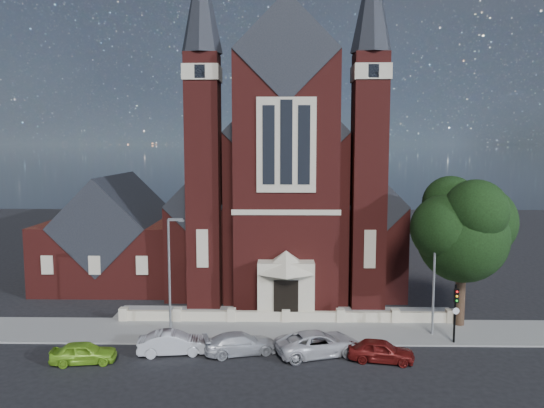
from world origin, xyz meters
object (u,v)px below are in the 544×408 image
(church, at_px, (285,192))
(street_lamp_right, at_px, (436,270))
(street_tree, at_px, (466,232))
(car_white_suv, at_px, (318,343))
(car_lime_van, at_px, (84,353))
(car_silver_b, at_px, (240,343))
(street_lamp_left, at_px, (171,269))
(car_dark_red, at_px, (381,351))
(car_silver_a, at_px, (173,343))
(traffic_signal, at_px, (456,306))
(parish_hall, at_px, (117,240))

(church, xyz_separation_m, street_lamp_right, (10.09, -18.94, -3.59))
(street_tree, distance_m, car_white_suv, 13.36)
(car_lime_van, height_order, car_white_suv, car_white_suv)
(car_silver_b, bearing_deg, street_lamp_left, 39.74)
(street_lamp_right, xyz_separation_m, car_white_suv, (-8.13, -3.47, -3.85))
(church, xyz_separation_m, car_dark_red, (5.68, -23.35, -7.51))
(car_lime_van, xyz_separation_m, car_silver_b, (9.27, 1.62, 0.01))
(street_tree, relative_size, street_lamp_right, 1.32)
(church, height_order, car_silver_a, church)
(street_tree, height_order, car_lime_van, street_tree)
(street_lamp_right, bearing_deg, car_white_suv, -156.87)
(street_lamp_left, distance_m, street_lamp_right, 18.00)
(street_lamp_left, bearing_deg, traffic_signal, -4.76)
(parish_hall, xyz_separation_m, car_white_suv, (17.97, -17.47, -3.27))
(parish_hall, xyz_separation_m, car_lime_van, (3.83, -18.99, -3.36))
(church, distance_m, car_silver_a, 24.70)
(traffic_signal, bearing_deg, street_lamp_right, 120.01)
(traffic_signal, bearing_deg, car_silver_a, -173.93)
(street_lamp_left, distance_m, traffic_signal, 19.08)
(traffic_signal, relative_size, car_silver_b, 0.87)
(car_lime_van, distance_m, car_silver_a, 5.27)
(car_lime_van, relative_size, car_silver_a, 0.89)
(car_silver_b, bearing_deg, street_lamp_right, -91.72)
(street_lamp_left, relative_size, car_silver_a, 1.87)
(street_lamp_left, height_order, car_dark_red, street_lamp_left)
(parish_hall, distance_m, street_lamp_right, 29.62)
(street_tree, distance_m, car_silver_a, 21.32)
(church, bearing_deg, parish_hall, -162.84)
(parish_hall, relative_size, car_lime_van, 3.18)
(parish_hall, relative_size, street_lamp_left, 1.51)
(street_lamp_right, relative_size, traffic_signal, 2.02)
(street_lamp_left, relative_size, car_silver_b, 1.76)
(car_lime_van, xyz_separation_m, car_silver_a, (5.05, 1.49, 0.06))
(street_lamp_right, xyz_separation_m, car_silver_b, (-12.99, -3.38, -3.93))
(traffic_signal, distance_m, car_silver_a, 18.31)
(street_tree, xyz_separation_m, traffic_signal, (-1.60, -3.28, -4.38))
(street_lamp_left, xyz_separation_m, car_silver_a, (0.80, -3.50, -3.89))
(street_tree, xyz_separation_m, street_lamp_left, (-20.51, -1.71, -2.36))
(car_silver_a, bearing_deg, traffic_signal, -92.28)
(street_lamp_right, relative_size, car_lime_van, 2.11)
(street_lamp_right, relative_size, car_silver_b, 1.76)
(car_lime_van, relative_size, car_dark_red, 0.97)
(street_lamp_left, bearing_deg, car_lime_van, -130.45)
(street_lamp_left, bearing_deg, car_silver_b, -33.96)
(traffic_signal, distance_m, car_lime_van, 23.50)
(car_white_suv, bearing_deg, street_lamp_right, -84.46)
(street_tree, distance_m, street_lamp_right, 3.84)
(street_lamp_left, relative_size, car_lime_van, 2.11)
(street_lamp_right, bearing_deg, parish_hall, 151.78)
(parish_hall, xyz_separation_m, car_silver_a, (8.89, -17.50, -3.30))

